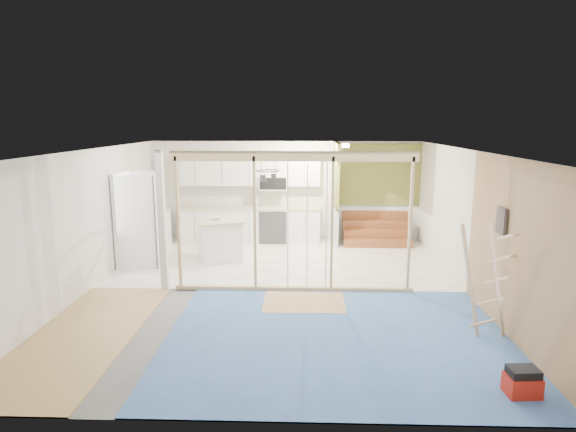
{
  "coord_description": "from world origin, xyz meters",
  "views": [
    {
      "loc": [
        0.48,
        -8.51,
        3.1
      ],
      "look_at": [
        0.18,
        0.6,
        1.31
      ],
      "focal_mm": 30.0,
      "sensor_mm": 36.0,
      "label": 1
    }
  ],
  "objects_px": {
    "ladder": "(487,281)",
    "island": "(220,240)",
    "fridge": "(139,220)",
    "toolbox": "(522,383)"
  },
  "relations": [
    {
      "from": "ladder",
      "to": "toolbox",
      "type": "bearing_deg",
      "value": -102.81
    },
    {
      "from": "island",
      "to": "ladder",
      "type": "distance_m",
      "value": 5.94
    },
    {
      "from": "fridge",
      "to": "ladder",
      "type": "relative_size",
      "value": 1.2
    },
    {
      "from": "fridge",
      "to": "toolbox",
      "type": "height_order",
      "value": "fridge"
    },
    {
      "from": "island",
      "to": "ladder",
      "type": "bearing_deg",
      "value": -61.48
    },
    {
      "from": "toolbox",
      "to": "ladder",
      "type": "distance_m",
      "value": 1.68
    },
    {
      "from": "fridge",
      "to": "toolbox",
      "type": "xyz_separation_m",
      "value": [
        6.08,
        -4.98,
        -0.85
      ]
    },
    {
      "from": "fridge",
      "to": "island",
      "type": "distance_m",
      "value": 1.81
    },
    {
      "from": "island",
      "to": "ladder",
      "type": "xyz_separation_m",
      "value": [
        4.5,
        -3.86,
        0.4
      ]
    },
    {
      "from": "ladder",
      "to": "island",
      "type": "bearing_deg",
      "value": 130.38
    }
  ]
}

